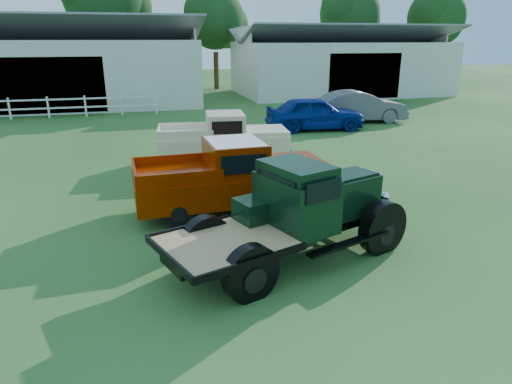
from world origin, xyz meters
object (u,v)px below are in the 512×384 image
object	(u,v)px
red_pickup	(231,176)
misc_car_blue	(315,113)
vintage_flatbed	(292,213)
white_pickup	(223,138)
misc_car_grey	(359,107)

from	to	relation	value
red_pickup	misc_car_blue	xyz separation A→B (m)	(6.25, 9.83, -0.12)
misc_car_blue	vintage_flatbed	bearing A→B (deg)	161.47
vintage_flatbed	misc_car_blue	size ratio (longest dim) A/B	1.07
white_pickup	misc_car_blue	world-z (taller)	white_pickup
red_pickup	misc_car_grey	distance (m)	14.69
misc_car_blue	misc_car_grey	xyz separation A→B (m)	(3.12, 1.48, 0.01)
misc_car_grey	red_pickup	bearing A→B (deg)	147.00
misc_car_grey	white_pickup	bearing A→B (deg)	133.32
red_pickup	misc_car_grey	world-z (taller)	red_pickup
vintage_flatbed	misc_car_grey	distance (m)	16.88
white_pickup	red_pickup	bearing A→B (deg)	-91.82
red_pickup	misc_car_blue	bearing A→B (deg)	55.47
white_pickup	misc_car_grey	xyz separation A→B (m)	(8.66, 6.45, -0.06)
red_pickup	white_pickup	xyz separation A→B (m)	(0.71, 4.86, -0.06)
vintage_flatbed	red_pickup	world-z (taller)	vintage_flatbed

